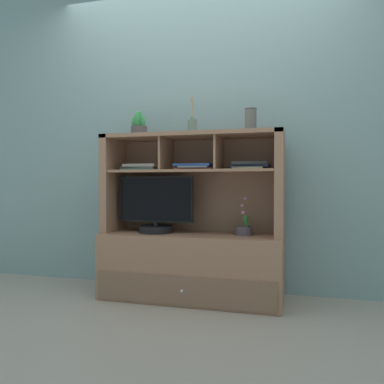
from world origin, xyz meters
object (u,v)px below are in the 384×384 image
(potted_orchid, at_px, (244,230))
(magazine_stack_left, at_px, (194,167))
(diffuser_bottle, at_px, (192,126))
(ceramic_vase, at_px, (251,120))
(magazine_stack_right, at_px, (249,166))
(tv_monitor, at_px, (156,209))
(potted_succulent, at_px, (139,126))
(magazine_stack_centre, at_px, (143,167))
(media_console, at_px, (192,248))

(potted_orchid, xyz_separation_m, magazine_stack_left, (-0.37, -0.05, 0.47))
(diffuser_bottle, distance_m, ceramic_vase, 0.45)
(potted_orchid, bearing_deg, magazine_stack_right, 46.53)
(diffuser_bottle, bearing_deg, magazine_stack_left, -58.47)
(tv_monitor, relative_size, magazine_stack_right, 2.06)
(magazine_stack_left, bearing_deg, magazine_stack_right, 11.83)
(potted_orchid, bearing_deg, magazine_stack_left, -172.41)
(potted_succulent, bearing_deg, magazine_stack_centre, 27.13)
(media_console, distance_m, magazine_stack_right, 0.76)
(media_console, xyz_separation_m, magazine_stack_right, (0.43, 0.04, 0.63))
(tv_monitor, relative_size, ceramic_vase, 3.49)
(magazine_stack_centre, bearing_deg, diffuser_bottle, -3.70)
(magazine_stack_centre, xyz_separation_m, potted_succulent, (-0.03, -0.01, 0.33))
(media_console, distance_m, diffuser_bottle, 0.93)
(potted_succulent, relative_size, ceramic_vase, 1.19)
(diffuser_bottle, bearing_deg, potted_succulent, 178.39)
(media_console, height_order, diffuser_bottle, diffuser_bottle)
(potted_succulent, bearing_deg, magazine_stack_left, -6.95)
(potted_orchid, height_order, diffuser_bottle, diffuser_bottle)
(media_console, xyz_separation_m, magazine_stack_centre, (-0.42, 0.03, 0.62))
(media_console, relative_size, diffuser_bottle, 4.87)
(tv_monitor, xyz_separation_m, magazine_stack_centre, (-0.14, 0.07, 0.33))
(potted_orchid, bearing_deg, potted_succulent, 179.40)
(magazine_stack_left, relative_size, magazine_stack_centre, 0.92)
(magazine_stack_left, xyz_separation_m, magazine_stack_right, (0.40, 0.08, 0.01))
(magazine_stack_centre, height_order, potted_succulent, potted_succulent)
(media_console, distance_m, magazine_stack_left, 0.63)
(potted_orchid, distance_m, magazine_stack_left, 0.60)
(tv_monitor, distance_m, magazine_stack_left, 0.45)
(media_console, relative_size, magazine_stack_right, 4.71)
(magazine_stack_left, relative_size, diffuser_bottle, 1.04)
(magazine_stack_left, xyz_separation_m, potted_succulent, (-0.47, 0.06, 0.33))
(potted_orchid, relative_size, diffuser_bottle, 1.00)
(magazine_stack_right, bearing_deg, potted_succulent, -178.28)
(magazine_stack_right, bearing_deg, magazine_stack_left, -168.17)
(potted_succulent, height_order, ceramic_vase, potted_succulent)
(media_console, bearing_deg, potted_succulent, 178.10)
(magazine_stack_left, bearing_deg, media_console, 122.82)
(media_console, bearing_deg, potted_orchid, 0.87)
(tv_monitor, xyz_separation_m, potted_succulent, (-0.16, 0.06, 0.66))
(media_console, xyz_separation_m, potted_orchid, (0.40, 0.01, 0.15))
(magazine_stack_left, bearing_deg, magazine_stack_centre, 170.79)
(magazine_stack_left, bearing_deg, tv_monitor, 179.59)
(tv_monitor, distance_m, potted_orchid, 0.70)
(tv_monitor, bearing_deg, magazine_stack_left, -0.41)
(potted_orchid, bearing_deg, media_console, -179.13)
(diffuser_bottle, bearing_deg, magazine_stack_centre, 176.30)
(potted_orchid, height_order, magazine_stack_right, magazine_stack_right)
(magazine_stack_right, distance_m, diffuser_bottle, 0.53)
(magazine_stack_right, height_order, ceramic_vase, ceramic_vase)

